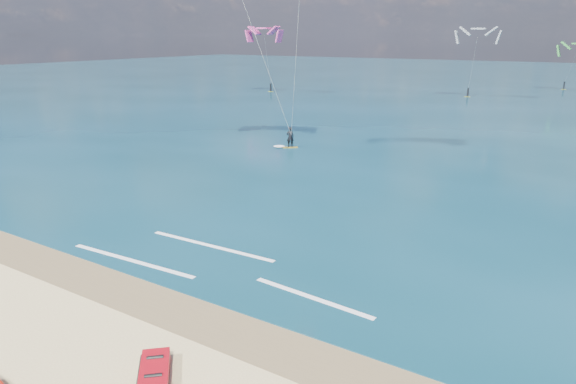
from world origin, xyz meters
name	(u,v)px	position (x,y,z in m)	size (l,w,h in m)	color
ground	(435,138)	(0.00, 40.00, 0.00)	(320.00, 320.00, 0.00)	tan
wet_sand_strip	(144,298)	(0.00, 3.00, 0.00)	(320.00, 2.40, 0.01)	brown
sea	(531,85)	(0.00, 104.00, 0.02)	(320.00, 200.00, 0.04)	#0B313C
packed_kite_mid	(154,384)	(4.05, -0.39, 0.00)	(2.68, 1.19, 0.43)	#AC0B17
kitesurfer_main	(277,33)	(-8.92, 25.89, 9.62)	(8.18, 8.35, 18.35)	yellow
shoreline_foam	(206,263)	(0.03, 6.48, 0.04)	(14.43, 3.65, 0.01)	white
distant_kites	(522,67)	(2.08, 74.23, 5.00)	(83.39, 33.26, 10.56)	#C63A85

